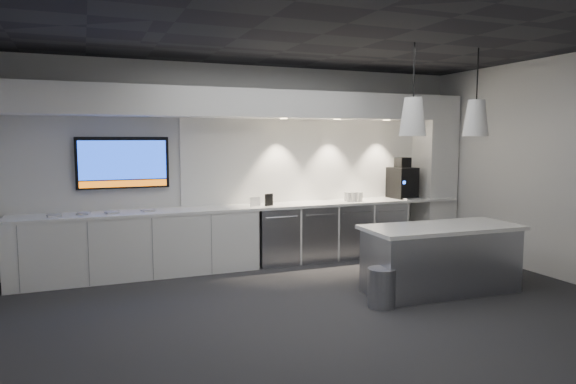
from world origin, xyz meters
name	(u,v)px	position (x,y,z in m)	size (l,w,h in m)	color
floor	(321,308)	(0.00, 0.00, 0.00)	(7.00, 7.00, 0.00)	#2B2A2D
ceiling	(322,34)	(0.00, 0.00, 3.00)	(7.00, 7.00, 0.00)	black
wall_back	(252,164)	(0.00, 2.50, 1.50)	(7.00, 7.00, 0.00)	silver
wall_front	(489,201)	(0.00, -2.50, 1.50)	(7.00, 7.00, 0.00)	silver
wall_right	(557,168)	(3.50, 0.00, 1.50)	(7.00, 7.00, 0.00)	silver
back_counter	(259,207)	(0.00, 2.17, 0.88)	(6.80, 0.65, 0.04)	white
left_base_cabinets	(139,245)	(-1.75, 2.17, 0.43)	(3.30, 0.63, 0.86)	white
fridge_unit_a	(274,235)	(0.25, 2.17, 0.42)	(0.60, 0.61, 0.85)	gray
fridge_unit_b	(312,233)	(0.88, 2.17, 0.42)	(0.60, 0.61, 0.85)	gray
fridge_unit_c	(348,230)	(1.51, 2.17, 0.42)	(0.60, 0.61, 0.85)	gray
fridge_unit_d	(381,228)	(2.14, 2.17, 0.42)	(0.60, 0.61, 0.85)	gray
backsplash	(323,160)	(1.20, 2.48, 1.55)	(4.60, 0.03, 1.30)	white
soffit	(258,104)	(0.00, 2.20, 2.40)	(6.90, 0.60, 0.40)	white
column	(434,173)	(3.20, 2.20, 1.30)	(0.55, 0.55, 2.60)	white
wall_tv	(123,163)	(-1.90, 2.45, 1.56)	(1.25, 0.07, 0.72)	black
island	(441,258)	(1.66, 0.03, 0.42)	(1.99, 0.92, 0.83)	gray
bin	(381,288)	(0.66, -0.20, 0.22)	(0.32, 0.32, 0.44)	gray
coffee_machine	(402,181)	(2.55, 2.20, 1.18)	(0.40, 0.56, 0.68)	black
sign_black	(269,200)	(0.13, 2.08, 0.99)	(0.14, 0.02, 0.18)	black
sign_white	(255,202)	(-0.08, 2.10, 0.97)	(0.18, 0.02, 0.14)	white
cup_cluster	(353,197)	(1.56, 2.09, 0.97)	(0.27, 0.17, 0.15)	silver
tray_a	(54,216)	(-2.79, 2.11, 0.91)	(0.16, 0.16, 0.03)	#B4B4B4
tray_b	(84,213)	(-2.44, 2.17, 0.91)	(0.16, 0.16, 0.03)	#B4B4B4
tray_c	(112,212)	(-2.09, 2.14, 0.91)	(0.16, 0.16, 0.03)	#B4B4B4
tray_d	(148,210)	(-1.62, 2.15, 0.91)	(0.16, 0.16, 0.03)	#B4B4B4
pendant_left	(413,117)	(1.19, 0.03, 2.15)	(0.31, 0.31, 1.15)	white
pendant_right	(476,118)	(2.12, 0.03, 2.15)	(0.31, 0.31, 1.15)	white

